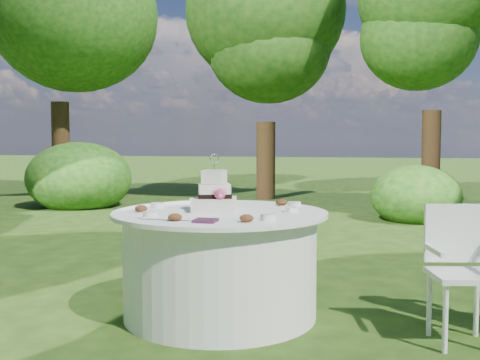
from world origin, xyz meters
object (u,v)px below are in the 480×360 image
at_px(napkins, 205,221).
at_px(cake, 214,196).
at_px(chair, 459,261).
at_px(table, 220,263).

distance_m(napkins, cake, 0.57).
bearing_deg(chair, cake, 174.95).
distance_m(napkins, table, 0.68).
relative_size(table, chair, 1.79).
bearing_deg(napkins, chair, 14.37).
relative_size(napkins, cake, 0.33).
bearing_deg(table, napkins, -83.98).
xyz_separation_m(napkins, cake, (-0.10, 0.55, 0.10)).
distance_m(table, cake, 0.50).
height_order(napkins, chair, chair).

